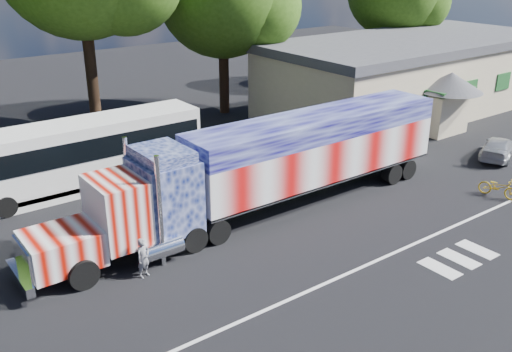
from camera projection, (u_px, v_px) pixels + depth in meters
ground at (300, 241)px, 23.41m from camera, size 100.00×100.00×0.00m
lane_markings at (399, 266)px, 21.55m from camera, size 30.00×2.67×0.01m
semi_truck at (274, 164)px, 25.31m from camera, size 20.61×3.26×4.39m
coach_bus at (87, 153)px, 28.14m from camera, size 11.61×2.70×3.38m
hall_building at (411, 74)px, 41.55m from camera, size 22.40×12.80×5.20m
parked_car at (499, 148)px, 32.50m from camera, size 4.34×3.04×1.17m
woman at (143, 258)px, 20.60m from camera, size 0.64×0.52×1.53m
bicycle at (498, 187)px, 27.37m from camera, size 1.10×1.98×0.98m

